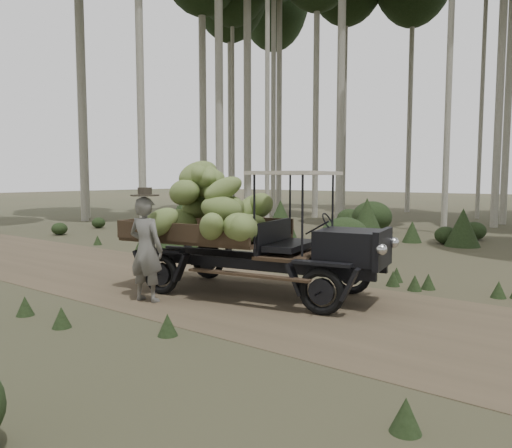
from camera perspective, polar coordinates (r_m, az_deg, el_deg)
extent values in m
plane|color=#473D2B|center=(10.18, -9.67, -6.62)|extent=(120.00, 120.00, 0.00)
cube|color=brown|center=(10.18, -9.67, -6.60)|extent=(70.00, 4.00, 0.01)
cube|color=black|center=(8.28, 10.64, -2.53)|extent=(1.13, 1.09, 0.54)
cube|color=black|center=(8.14, 14.28, -2.74)|extent=(0.28, 0.98, 0.61)
cube|color=black|center=(8.74, 2.00, -1.37)|extent=(0.33, 1.36, 0.54)
cube|color=#38281C|center=(9.41, -5.59, -1.51)|extent=(3.02, 2.24, 0.08)
cube|color=#38281C|center=(10.14, -2.92, 0.01)|extent=(2.70, 0.56, 0.31)
cube|color=#38281C|center=(8.67, -8.73, -0.97)|extent=(2.70, 0.56, 0.31)
cube|color=#38281C|center=(10.19, -12.11, -0.08)|extent=(0.38, 1.74, 0.31)
cube|color=beige|center=(8.51, 4.61, 5.82)|extent=(1.41, 1.84, 0.06)
cube|color=black|center=(9.29, 1.04, -3.90)|extent=(4.44, 0.93, 0.18)
cube|color=black|center=(8.63, -1.12, -4.61)|extent=(4.44, 0.93, 0.18)
torus|color=black|center=(9.17, 10.78, -5.60)|extent=(0.76, 0.27, 0.74)
torus|color=black|center=(7.71, 7.50, -7.66)|extent=(0.76, 0.27, 0.74)
torus|color=black|center=(10.41, -5.51, -4.22)|extent=(0.76, 0.27, 0.74)
torus|color=black|center=(9.15, -10.80, -5.63)|extent=(0.76, 0.27, 0.74)
sphere|color=beige|center=(8.55, 15.45, -2.05)|extent=(0.18, 0.18, 0.18)
sphere|color=beige|center=(7.70, 14.13, -2.83)|extent=(0.18, 0.18, 0.18)
ellipsoid|color=olive|center=(9.69, -3.04, 0.36)|extent=(0.54, 0.77, 0.56)
ellipsoid|color=olive|center=(9.14, -2.79, 1.66)|extent=(0.95, 0.89, 0.67)
ellipsoid|color=olive|center=(9.55, -4.79, 3.63)|extent=(0.70, 0.72, 0.39)
ellipsoid|color=olive|center=(9.41, -5.47, 5.08)|extent=(0.69, 0.78, 0.46)
ellipsoid|color=olive|center=(9.10, -1.33, -0.11)|extent=(0.94, 0.72, 0.52)
ellipsoid|color=olive|center=(9.42, -0.63, 1.98)|extent=(0.40, 0.92, 0.68)
ellipsoid|color=olive|center=(8.87, -3.75, 4.02)|extent=(0.72, 0.89, 0.62)
ellipsoid|color=olive|center=(9.48, -6.67, 5.47)|extent=(0.89, 0.82, 0.49)
ellipsoid|color=olive|center=(9.26, -4.12, 0.08)|extent=(0.80, 0.45, 0.59)
ellipsoid|color=olive|center=(9.39, 0.36, 2.11)|extent=(0.95, 0.78, 0.66)
ellipsoid|color=olive|center=(9.37, -4.27, 3.57)|extent=(0.66, 0.96, 0.54)
ellipsoid|color=olive|center=(9.47, -6.65, 5.64)|extent=(0.77, 1.01, 0.71)
ellipsoid|color=olive|center=(8.15, -1.56, -0.46)|extent=(0.87, 0.88, 0.58)
ellipsoid|color=olive|center=(8.79, -3.96, 1.73)|extent=(0.92, 0.84, 0.57)
ellipsoid|color=olive|center=(9.32, -8.18, 3.60)|extent=(0.74, 0.49, 0.59)
ellipsoid|color=olive|center=(9.34, -5.43, 5.27)|extent=(0.79, 0.79, 0.38)
ellipsoid|color=olive|center=(8.19, -1.70, -0.48)|extent=(0.85, 0.90, 0.68)
ellipsoid|color=olive|center=(9.73, -6.67, 1.90)|extent=(0.53, 0.80, 0.49)
ellipsoid|color=olive|center=(9.37, -5.04, 4.09)|extent=(0.81, 0.47, 0.43)
ellipsoid|color=olive|center=(9.42, -6.10, 5.20)|extent=(0.78, 0.66, 0.40)
ellipsoid|color=olive|center=(9.69, -8.65, 0.24)|extent=(0.78, 0.49, 0.53)
ellipsoid|color=olive|center=(9.70, -4.37, 1.98)|extent=(0.76, 0.41, 0.57)
ellipsoid|color=olive|center=(9.73, -7.32, 3.97)|extent=(0.58, 0.79, 0.51)
ellipsoid|color=olive|center=(9.37, -5.29, 5.38)|extent=(0.81, 0.55, 0.58)
ellipsoid|color=olive|center=(8.85, -10.99, 0.14)|extent=(0.87, 0.93, 0.74)
ellipsoid|color=olive|center=(8.23, -5.07, -0.31)|extent=(0.86, 0.85, 0.68)
imported|color=#615F59|center=(8.61, -12.45, -2.86)|extent=(0.72, 0.54, 1.78)
cylinder|color=#302A21|center=(8.53, -12.58, 3.22)|extent=(0.56, 0.56, 0.02)
cylinder|color=#302A21|center=(8.53, -12.59, 3.62)|extent=(0.28, 0.28, 0.14)
cylinder|color=#B2AD9E|center=(25.67, 27.24, 20.56)|extent=(0.30, 0.30, 18.13)
cylinder|color=#B2AD9E|center=(27.58, 2.03, 21.25)|extent=(0.27, 0.27, 19.28)
cylinder|color=#B2AD9E|center=(27.42, -6.16, 19.21)|extent=(0.38, 0.38, 17.32)
cylinder|color=#B2AD9E|center=(26.34, -19.62, 21.61)|extent=(0.36, 0.36, 19.18)
cylinder|color=#B2AD9E|center=(20.76, 21.43, 21.60)|extent=(0.23, 0.23, 16.04)
cylinder|color=#B2AD9E|center=(26.81, -1.00, 21.18)|extent=(0.40, 0.40, 18.79)
cylinder|color=#B2AD9E|center=(29.03, 2.69, 20.67)|extent=(0.31, 0.31, 19.50)
cylinder|color=#B2AD9E|center=(28.11, -19.32, 22.24)|extent=(0.22, 0.22, 20.77)
cylinder|color=#B2AD9E|center=(24.73, -4.29, 22.33)|extent=(0.38, 0.38, 18.62)
cylinder|color=#B2AD9E|center=(26.91, 6.94, 19.52)|extent=(0.31, 0.31, 17.37)
cylinder|color=#B2AD9E|center=(37.32, 2.00, 16.44)|extent=(0.21, 0.21, 18.49)
cylinder|color=#B2AD9E|center=(32.03, 17.33, 17.65)|extent=(0.28, 0.28, 18.05)
cylinder|color=#B2AD9E|center=(29.32, -2.70, 18.42)|extent=(0.22, 0.22, 17.42)
cylinder|color=#B2AD9E|center=(31.32, -2.97, 17.10)|extent=(0.32, 0.32, 16.92)
cylinder|color=#B2AD9E|center=(32.28, 10.20, 18.28)|extent=(0.23, 0.23, 18.68)
ellipsoid|color=#233319|center=(21.54, -17.55, 0.14)|extent=(0.55, 0.55, 0.44)
cone|color=#233319|center=(18.09, -9.62, 0.24)|extent=(0.90, 0.90, 1.00)
ellipsoid|color=#233319|center=(13.37, 10.05, -1.44)|extent=(1.30, 1.30, 1.04)
ellipsoid|color=#233319|center=(19.16, 12.21, -0.25)|extent=(0.63, 0.63, 0.51)
cone|color=#233319|center=(15.18, -8.89, -0.22)|extent=(1.14, 1.14, 1.27)
ellipsoid|color=#233319|center=(18.18, 23.68, -0.72)|extent=(0.76, 0.76, 0.61)
cone|color=#233319|center=(16.83, 17.41, -0.84)|extent=(0.63, 0.63, 0.69)
cone|color=#233319|center=(18.66, -8.48, 0.84)|extent=(1.15, 1.15, 1.28)
ellipsoid|color=#233319|center=(20.60, 10.61, 0.60)|extent=(1.01, 1.01, 0.81)
cone|color=#233319|center=(17.61, 10.58, -0.07)|extent=(0.82, 0.82, 0.91)
ellipsoid|color=#233319|center=(16.76, 20.87, -1.20)|extent=(0.69, 0.69, 0.55)
ellipsoid|color=#233319|center=(19.23, 13.12, 0.79)|extent=(1.48, 1.48, 1.19)
cone|color=#233319|center=(17.46, 2.81, 0.62)|extent=(1.17, 1.17, 1.30)
cone|color=#233319|center=(17.75, 12.55, 0.70)|extent=(1.24, 1.24, 1.38)
ellipsoid|color=#233319|center=(19.47, -21.54, -0.50)|extent=(0.56, 0.56, 0.45)
cone|color=#233319|center=(16.38, 22.56, -0.35)|extent=(1.05, 1.05, 1.16)
cone|color=#233319|center=(9.97, 19.09, -6.22)|extent=(0.27, 0.27, 0.30)
cone|color=#233319|center=(10.72, 10.30, -5.20)|extent=(0.27, 0.27, 0.30)
cone|color=#233319|center=(9.75, 25.98, -6.73)|extent=(0.27, 0.27, 0.30)
cone|color=#233319|center=(16.25, -17.66, -1.77)|extent=(0.27, 0.27, 0.30)
cone|color=#233319|center=(14.24, -13.30, -2.64)|extent=(0.27, 0.27, 0.30)
cone|color=#233319|center=(9.78, 17.69, -6.40)|extent=(0.27, 0.27, 0.30)
cone|color=#233319|center=(10.06, 15.39, -6.01)|extent=(0.27, 0.27, 0.30)
cone|color=#233319|center=(10.46, 15.76, -5.59)|extent=(0.27, 0.27, 0.30)
cone|color=#233319|center=(6.86, -10.08, -11.27)|extent=(0.27, 0.27, 0.30)
cone|color=#233319|center=(7.60, -21.35, -9.90)|extent=(0.27, 0.27, 0.30)
cone|color=#233319|center=(11.65, 5.45, -4.29)|extent=(0.27, 0.27, 0.30)
cone|color=#233319|center=(13.49, -6.80, -2.98)|extent=(0.27, 0.27, 0.30)
cone|color=#233319|center=(4.58, 16.74, -20.17)|extent=(0.27, 0.27, 0.30)
cone|color=#233319|center=(8.46, -24.90, -8.49)|extent=(0.27, 0.27, 0.30)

